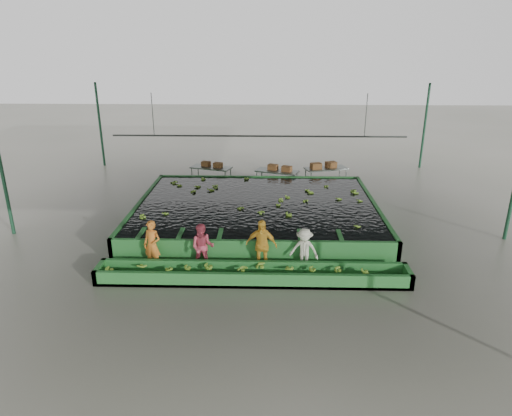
{
  "coord_description": "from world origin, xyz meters",
  "views": [
    {
      "loc": [
        0.48,
        -16.53,
        7.24
      ],
      "look_at": [
        0.0,
        0.5,
        1.0
      ],
      "focal_mm": 32.0,
      "sensor_mm": 36.0,
      "label": 1
    }
  ],
  "objects_px": {
    "flotation_tank": "(257,212)",
    "box_stack_left": "(212,167)",
    "packing_table_left": "(211,176)",
    "box_stack_right": "(323,168)",
    "worker_a": "(152,245)",
    "packing_table_right": "(326,177)",
    "sorting_trough": "(252,274)",
    "worker_d": "(304,250)",
    "worker_b": "(203,247)",
    "box_stack_mid": "(280,170)",
    "packing_table_mid": "(277,180)",
    "worker_c": "(261,245)"
  },
  "relations": [
    {
      "from": "sorting_trough",
      "to": "box_stack_mid",
      "type": "height_order",
      "value": "box_stack_mid"
    },
    {
      "from": "packing_table_right",
      "to": "box_stack_left",
      "type": "bearing_deg",
      "value": 178.35
    },
    {
      "from": "worker_b",
      "to": "worker_d",
      "type": "height_order",
      "value": "worker_b"
    },
    {
      "from": "box_stack_mid",
      "to": "sorting_trough",
      "type": "bearing_deg",
      "value": -96.19
    },
    {
      "from": "worker_b",
      "to": "box_stack_right",
      "type": "distance_m",
      "value": 10.75
    },
    {
      "from": "flotation_tank",
      "to": "packing_table_mid",
      "type": "bearing_deg",
      "value": 78.84
    },
    {
      "from": "sorting_trough",
      "to": "worker_d",
      "type": "bearing_deg",
      "value": 25.35
    },
    {
      "from": "flotation_tank",
      "to": "worker_b",
      "type": "relative_size",
      "value": 6.19
    },
    {
      "from": "worker_d",
      "to": "packing_table_right",
      "type": "xyz_separation_m",
      "value": [
        1.82,
        9.55,
        -0.25
      ]
    },
    {
      "from": "packing_table_mid",
      "to": "box_stack_right",
      "type": "distance_m",
      "value": 2.54
    },
    {
      "from": "worker_b",
      "to": "box_stack_left",
      "type": "distance_m",
      "value": 9.76
    },
    {
      "from": "worker_b",
      "to": "box_stack_left",
      "type": "relative_size",
      "value": 1.4
    },
    {
      "from": "box_stack_left",
      "to": "flotation_tank",
      "type": "bearing_deg",
      "value": -65.03
    },
    {
      "from": "packing_table_mid",
      "to": "worker_a",
      "type": "bearing_deg",
      "value": -115.53
    },
    {
      "from": "worker_a",
      "to": "packing_table_left",
      "type": "xyz_separation_m",
      "value": [
        0.8,
        9.65,
        -0.37
      ]
    },
    {
      "from": "worker_c",
      "to": "box_stack_right",
      "type": "relative_size",
      "value": 1.28
    },
    {
      "from": "packing_table_mid",
      "to": "packing_table_left",
      "type": "bearing_deg",
      "value": 169.3
    },
    {
      "from": "packing_table_mid",
      "to": "box_stack_right",
      "type": "relative_size",
      "value": 1.54
    },
    {
      "from": "packing_table_mid",
      "to": "worker_d",
      "type": "bearing_deg",
      "value": -85.16
    },
    {
      "from": "packing_table_left",
      "to": "box_stack_right",
      "type": "height_order",
      "value": "box_stack_right"
    },
    {
      "from": "worker_a",
      "to": "packing_table_right",
      "type": "height_order",
      "value": "worker_a"
    },
    {
      "from": "packing_table_left",
      "to": "box_stack_left",
      "type": "height_order",
      "value": "box_stack_left"
    },
    {
      "from": "worker_c",
      "to": "box_stack_mid",
      "type": "height_order",
      "value": "worker_c"
    },
    {
      "from": "flotation_tank",
      "to": "worker_b",
      "type": "distance_m",
      "value": 4.63
    },
    {
      "from": "packing_table_left",
      "to": "box_stack_mid",
      "type": "distance_m",
      "value": 3.72
    },
    {
      "from": "worker_d",
      "to": "packing_table_right",
      "type": "height_order",
      "value": "worker_d"
    },
    {
      "from": "packing_table_right",
      "to": "worker_c",
      "type": "bearing_deg",
      "value": -108.74
    },
    {
      "from": "flotation_tank",
      "to": "box_stack_left",
      "type": "relative_size",
      "value": 8.65
    },
    {
      "from": "sorting_trough",
      "to": "worker_b",
      "type": "bearing_deg",
      "value": 154.59
    },
    {
      "from": "sorting_trough",
      "to": "packing_table_left",
      "type": "distance_m",
      "value": 10.77
    },
    {
      "from": "worker_b",
      "to": "packing_table_left",
      "type": "bearing_deg",
      "value": 95.63
    },
    {
      "from": "flotation_tank",
      "to": "sorting_trough",
      "type": "relative_size",
      "value": 1.0
    },
    {
      "from": "flotation_tank",
      "to": "box_stack_left",
      "type": "bearing_deg",
      "value": 114.97
    },
    {
      "from": "box_stack_right",
      "to": "packing_table_left",
      "type": "bearing_deg",
      "value": 178.43
    },
    {
      "from": "flotation_tank",
      "to": "packing_table_left",
      "type": "relative_size",
      "value": 4.68
    },
    {
      "from": "packing_table_mid",
      "to": "packing_table_right",
      "type": "bearing_deg",
      "value": 12.09
    },
    {
      "from": "packing_table_mid",
      "to": "box_stack_right",
      "type": "bearing_deg",
      "value": 11.55
    },
    {
      "from": "worker_b",
      "to": "packing_table_left",
      "type": "xyz_separation_m",
      "value": [
        -0.88,
        9.65,
        -0.32
      ]
    },
    {
      "from": "worker_d",
      "to": "worker_a",
      "type": "bearing_deg",
      "value": -163.66
    },
    {
      "from": "box_stack_right",
      "to": "worker_a",
      "type": "bearing_deg",
      "value": -125.34
    },
    {
      "from": "worker_b",
      "to": "box_stack_right",
      "type": "bearing_deg",
      "value": 62.41
    },
    {
      "from": "sorting_trough",
      "to": "worker_d",
      "type": "relative_size",
      "value": 6.69
    },
    {
      "from": "sorting_trough",
      "to": "box_stack_left",
      "type": "bearing_deg",
      "value": 103.49
    },
    {
      "from": "packing_table_left",
      "to": "box_stack_right",
      "type": "bearing_deg",
      "value": -1.57
    },
    {
      "from": "worker_c",
      "to": "packing_table_right",
      "type": "distance_m",
      "value": 10.09
    },
    {
      "from": "worker_c",
      "to": "box_stack_right",
      "type": "height_order",
      "value": "worker_c"
    },
    {
      "from": "worker_c",
      "to": "packing_table_mid",
      "type": "bearing_deg",
      "value": 96.22
    },
    {
      "from": "packing_table_mid",
      "to": "worker_c",
      "type": "bearing_deg",
      "value": -94.18
    },
    {
      "from": "worker_c",
      "to": "worker_a",
      "type": "bearing_deg",
      "value": -169.6
    },
    {
      "from": "packing_table_left",
      "to": "box_stack_right",
      "type": "relative_size",
      "value": 1.52
    }
  ]
}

